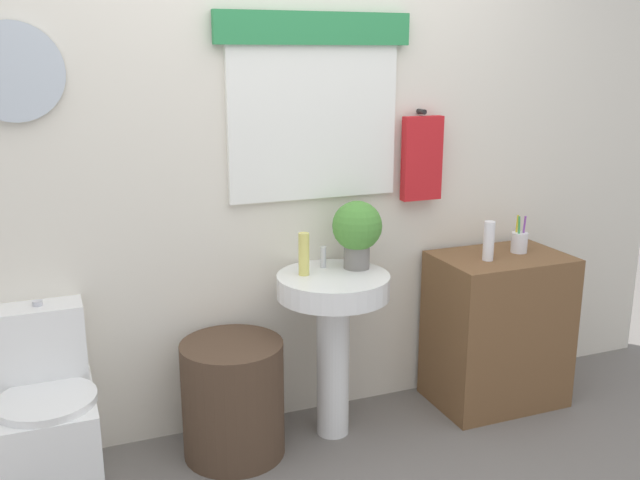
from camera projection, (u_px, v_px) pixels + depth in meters
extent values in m
cube|color=silver|center=(275.00, 149.00, 3.21)|extent=(4.40, 0.10, 2.60)
cube|color=white|center=(314.00, 122.00, 3.17)|extent=(0.80, 0.03, 0.69)
cube|color=#2D894C|center=(315.00, 28.00, 3.06)|extent=(0.90, 0.04, 0.14)
cylinder|color=silver|center=(13.00, 72.00, 2.67)|extent=(0.38, 0.03, 0.38)
cylinder|color=black|center=(422.00, 112.00, 3.34)|extent=(0.02, 0.06, 0.02)
cube|color=red|center=(422.00, 158.00, 3.38)|extent=(0.20, 0.05, 0.40)
cube|color=white|center=(52.00, 444.00, 2.84)|extent=(0.36, 0.50, 0.41)
cylinder|color=white|center=(46.00, 401.00, 2.73)|extent=(0.38, 0.38, 0.03)
cube|color=white|center=(42.00, 343.00, 2.90)|extent=(0.34, 0.18, 0.33)
cylinder|color=silver|center=(37.00, 303.00, 2.85)|extent=(0.04, 0.04, 0.02)
cylinder|color=#4C3828|center=(233.00, 399.00, 3.09)|extent=(0.45, 0.45, 0.52)
cylinder|color=white|center=(333.00, 366.00, 3.24)|extent=(0.15, 0.15, 0.67)
cylinder|color=white|center=(333.00, 286.00, 3.14)|extent=(0.50, 0.50, 0.10)
cylinder|color=silver|center=(323.00, 257.00, 3.22)|extent=(0.03, 0.03, 0.10)
cube|color=brown|center=(497.00, 329.00, 3.55)|extent=(0.64, 0.44, 0.77)
cylinder|color=#DBD166|center=(304.00, 254.00, 3.11)|extent=(0.05, 0.05, 0.19)
cylinder|color=slate|center=(357.00, 257.00, 3.22)|extent=(0.12, 0.12, 0.11)
sphere|color=#4C8E38|center=(357.00, 226.00, 3.18)|extent=(0.23, 0.23, 0.23)
cylinder|color=white|center=(489.00, 241.00, 3.35)|extent=(0.05, 0.05, 0.19)
cylinder|color=silver|center=(519.00, 242.00, 3.49)|extent=(0.08, 0.08, 0.10)
cylinder|color=purple|center=(523.00, 234.00, 3.48)|extent=(0.01, 0.03, 0.18)
cylinder|color=yellow|center=(516.00, 233.00, 3.49)|extent=(0.02, 0.02, 0.18)
cylinder|color=green|center=(519.00, 234.00, 3.47)|extent=(0.02, 0.02, 0.18)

